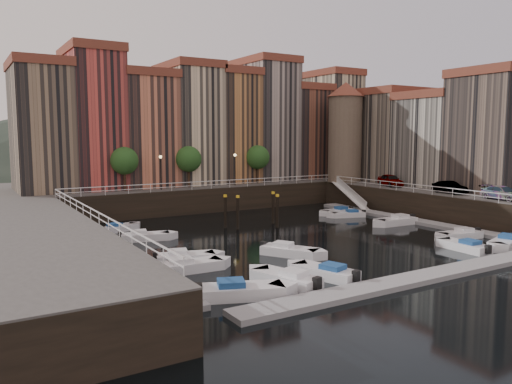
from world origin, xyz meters
TOP-DOWN VIEW (x-y plane):
  - ground at (0.00, 0.00)m, footprint 200.00×200.00m
  - quay_far at (0.00, 26.00)m, footprint 80.00×20.00m
  - quay_right at (28.00, -2.00)m, footprint 20.00×36.00m
  - dock_left at (-16.20, -1.00)m, footprint 2.00×28.00m
  - dock_right at (16.20, -1.00)m, footprint 2.00×28.00m
  - dock_near at (0.00, -17.00)m, footprint 30.00×2.00m
  - mountains at (1.72, 110.00)m, footprint 145.00×100.00m
  - far_terrace at (3.31, 23.50)m, footprint 48.70×10.30m
  - right_terrace at (26.50, 3.80)m, footprint 9.30×24.30m
  - corner_tower at (20.00, 14.50)m, footprint 5.20×5.20m
  - promenade_trees at (-1.33, 18.20)m, footprint 21.20×3.20m
  - street_lamps at (-1.00, 17.20)m, footprint 10.36×0.36m
  - railings at (0.00, 4.88)m, footprint 36.08×34.04m
  - gangway at (17.10, 10.00)m, footprint 2.78×8.32m
  - mooring_pilings at (-0.39, 5.19)m, footprint 6.06×2.87m
  - boat_left_0 at (-12.78, -13.95)m, footprint 5.28×3.51m
  - boat_left_1 at (-13.11, -7.07)m, footprint 4.94×2.03m
  - boat_left_2 at (-12.32, -4.50)m, footprint 4.73×2.86m
  - boat_left_3 at (-12.36, 4.68)m, footprint 4.69×2.72m
  - boat_left_4 at (-13.18, 10.15)m, footprint 4.21×2.86m
  - boat_right_0 at (13.41, -13.96)m, footprint 4.86×2.97m
  - boat_right_1 at (13.06, -9.73)m, footprint 4.65×2.26m
  - boat_right_2 at (13.43, -1.56)m, footprint 5.06×1.98m
  - boat_right_3 at (12.42, 4.92)m, footprint 4.18×2.62m
  - boat_right_4 at (12.65, 7.04)m, footprint 4.34×1.59m
  - boat_near_0 at (-8.92, -13.27)m, footprint 3.03×5.14m
  - boat_near_1 at (-5.80, -13.35)m, footprint 3.04×4.98m
  - boat_near_3 at (9.17, -13.06)m, footprint 1.87×4.66m
  - car_a at (20.44, 6.20)m, footprint 3.15×4.83m
  - car_b at (20.18, -2.86)m, footprint 1.89×4.24m
  - car_c at (20.04, -9.25)m, footprint 2.57×4.93m
  - boat_extra_256 at (-4.39, -6.91)m, footprint 3.89×4.79m

SIDE VIEW (x-z plane):
  - ground at x=0.00m, z-range 0.00..0.00m
  - dock_left at x=-16.20m, z-range 0.00..0.35m
  - dock_right at x=16.20m, z-range 0.00..0.35m
  - dock_near at x=0.00m, z-range 0.00..0.35m
  - boat_right_3 at x=12.42m, z-range -0.15..0.79m
  - boat_left_4 at x=-13.18m, z-range -0.16..0.80m
  - boat_right_4 at x=12.65m, z-range -0.16..0.83m
  - boat_right_1 at x=13.06m, z-range -0.17..0.87m
  - boat_left_3 at x=-12.36m, z-range -0.17..0.88m
  - boat_left_2 at x=-12.32m, z-range -0.17..0.89m
  - boat_near_3 at x=9.17m, z-range -0.17..0.89m
  - boat_right_0 at x=13.41m, z-range -0.18..0.91m
  - boat_extra_256 at x=-4.39m, z-range -0.18..0.93m
  - boat_near_1 at x=-5.80m, z-range -0.18..0.93m
  - boat_left_1 at x=-13.11m, z-range -0.18..0.94m
  - boat_near_0 at x=-8.92m, z-range -0.19..0.96m
  - boat_right_2 at x=13.43m, z-range -0.19..0.97m
  - boat_left_0 at x=-12.78m, z-range -0.19..1.00m
  - quay_far at x=0.00m, z-range 0.00..3.00m
  - quay_right at x=28.00m, z-range 0.00..3.00m
  - mooring_pilings at x=-0.39m, z-range -0.24..3.54m
  - gangway at x=17.10m, z-range 0.05..3.78m
  - car_b at x=20.18m, z-range 3.00..4.35m
  - car_c at x=20.04m, z-range 3.00..4.37m
  - car_a at x=20.44m, z-range 3.00..4.53m
  - railings at x=0.00m, z-range 3.53..4.05m
  - street_lamps at x=-1.00m, z-range 3.81..7.99m
  - promenade_trees at x=-1.33m, z-range 3.98..9.18m
  - mountains at x=1.72m, z-range -1.08..16.92m
  - right_terrace at x=26.50m, z-range 2.56..16.56m
  - corner_tower at x=20.00m, z-range 3.29..17.09m
  - far_terrace at x=3.31m, z-range 2.20..19.70m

